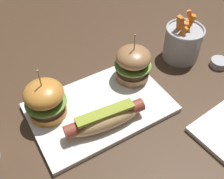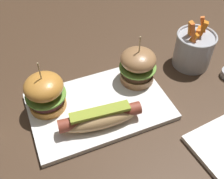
% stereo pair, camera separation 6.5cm
% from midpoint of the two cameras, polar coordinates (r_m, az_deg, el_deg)
% --- Properties ---
extents(ground_plane, '(3.00, 3.00, 0.00)m').
position_cam_midpoint_polar(ground_plane, '(0.69, -5.19, -4.32)').
color(ground_plane, '#422D1E').
extents(platter_main, '(0.34, 0.22, 0.01)m').
position_cam_midpoint_polar(platter_main, '(0.68, -5.23, -3.95)').
color(platter_main, white).
rests_on(platter_main, ground).
extents(hot_dog, '(0.19, 0.07, 0.05)m').
position_cam_midpoint_polar(hot_dog, '(0.62, -4.49, -6.32)').
color(hot_dog, tan).
rests_on(hot_dog, platter_main).
extents(slider_left, '(0.10, 0.10, 0.14)m').
position_cam_midpoint_polar(slider_left, '(0.65, -16.64, -2.21)').
color(slider_left, '#C37F32').
rests_on(slider_left, platter_main).
extents(slider_right, '(0.10, 0.10, 0.14)m').
position_cam_midpoint_polar(slider_right, '(0.71, 1.79, 5.33)').
color(slider_right, '#986B43').
rests_on(slider_right, platter_main).
extents(fries_bucket, '(0.11, 0.11, 0.14)m').
position_cam_midpoint_polar(fries_bucket, '(0.82, 12.35, 9.55)').
color(fries_bucket, '#A8AAB2').
rests_on(fries_bucket, ground).
extents(sauce_ramekin, '(0.05, 0.05, 0.02)m').
position_cam_midpoint_polar(sauce_ramekin, '(0.84, 19.47, 5.19)').
color(sauce_ramekin, '#A8AAB2').
rests_on(sauce_ramekin, ground).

